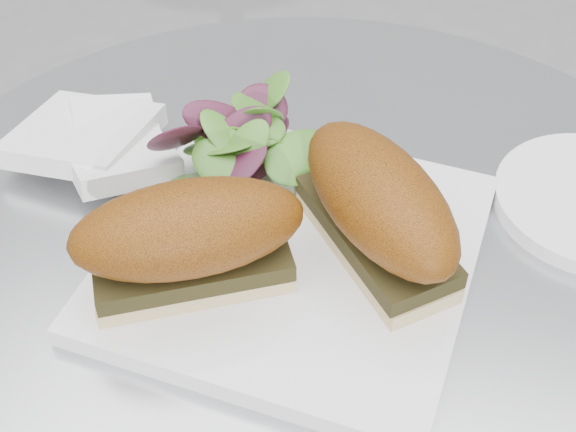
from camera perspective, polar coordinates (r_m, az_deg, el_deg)
name	(u,v)px	position (r m, az deg, el deg)	size (l,w,h in m)	color
plate	(294,254)	(0.58, 0.40, -2.75)	(0.25, 0.25, 0.02)	white
sandwich_left	(189,238)	(0.52, -7.06, -1.57)	(0.17, 0.13, 0.08)	#CCBF80
sandwich_right	(379,206)	(0.55, 6.47, 0.69)	(0.16, 0.17, 0.08)	#CCBF80
salad	(246,144)	(0.62, -2.97, 5.16)	(0.12, 0.12, 0.05)	#3E7F29
napkin	(103,157)	(0.67, -13.01, 4.14)	(0.14, 0.14, 0.02)	white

